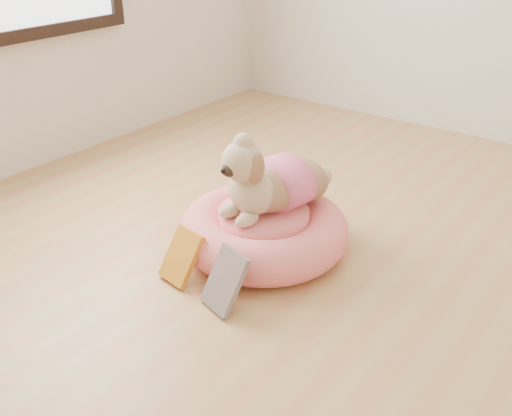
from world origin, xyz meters
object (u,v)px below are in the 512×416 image
Objects in this scene: dog at (271,167)px; book_white at (225,281)px; book_yellow at (182,257)px; pet_bed at (264,230)px.

book_white is (0.10, -0.40, -0.25)m from dog.
book_white is (0.23, -0.03, 0.01)m from book_yellow.
book_white reaches higher than book_yellow.
dog is at bearing 119.86° from book_white.
pet_bed is 0.39m from book_white.
book_yellow is (-0.11, -0.34, 0.01)m from pet_bed.
book_white is (0.11, -0.37, 0.02)m from pet_bed.
pet_bed is 0.36m from book_yellow.
dog is 2.35× the size of book_yellow.
dog reaches higher than pet_bed.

